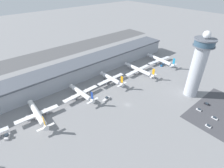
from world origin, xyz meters
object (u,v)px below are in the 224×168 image
airplane_gate_charlie (81,93)px  car_maroon_suv (199,110)px  control_tower (198,65)px  car_silver_sedan (215,118)px  airplane_gate_delta (111,79)px  car_red_hatchback (208,126)px  airplane_gate_bravo (37,114)px  car_black_suv (207,104)px  airplane_gate_echo (139,70)px  service_truck_baggage (162,65)px  service_truck_catering (106,99)px  service_truck_fuel (7,136)px  airplane_gate_foxtrot (160,60)px

airplane_gate_charlie → car_maroon_suv: bearing=-50.9°
control_tower → car_silver_sedan: control_tower is taller
airplane_gate_delta → car_red_hatchback: bearing=-81.1°
car_maroon_suv → car_silver_sedan: size_ratio=0.87×
airplane_gate_bravo → car_black_suv: size_ratio=8.67×
airplane_gate_delta → car_red_hatchback: size_ratio=8.03×
airplane_gate_echo → car_silver_sedan: (-10.55, -91.41, -3.68)m
service_truck_baggage → car_maroon_suv: size_ratio=2.07×
car_red_hatchback → car_silver_sedan: car_red_hatchback is taller
control_tower → service_truck_catering: size_ratio=7.14×
airplane_gate_echo → car_black_suv: size_ratio=9.62×
airplane_gate_bravo → airplane_gate_delta: (79.62, 3.26, 0.19)m
control_tower → service_truck_catering: bearing=145.8°
control_tower → car_maroon_suv: control_tower is taller
airplane_gate_bravo → airplane_gate_charlie: airplane_gate_bravo is taller
car_red_hatchback → car_maroon_suv: bearing=47.0°
control_tower → car_red_hatchback: bearing=-133.3°
airplane_gate_bravo → control_tower: bearing=-26.5°
service_truck_fuel → car_maroon_suv: bearing=-29.6°
car_black_suv → car_red_hatchback: (-25.62, -13.01, -0.03)m
car_black_suv → car_silver_sedan: bearing=-136.6°
control_tower → airplane_gate_echo: size_ratio=1.42×
control_tower → airplane_gate_foxtrot: bearing=60.2°
airplane_gate_foxtrot → service_truck_fuel: airplane_gate_foxtrot is taller
control_tower → car_black_suv: 35.25m
car_maroon_suv → control_tower: bearing=46.5°
airplane_gate_charlie → airplane_gate_delta: bearing=2.1°
control_tower → car_red_hatchback: size_ratio=14.40×
airplane_gate_foxtrot → car_red_hatchback: size_ratio=10.21×
airplane_gate_foxtrot → service_truck_catering: (-102.15, -15.77, -3.30)m
service_truck_fuel → car_silver_sedan: 158.04m
service_truck_catering → car_silver_sedan: service_truck_catering is taller
service_truck_baggage → car_maroon_suv: 86.50m
airplane_gate_bravo → car_maroon_suv: size_ratio=9.24×
service_truck_catering → car_maroon_suv: bearing=-51.1°
airplane_gate_charlie → service_truck_baggage: 113.73m
airplane_gate_delta → service_truck_fuel: size_ratio=4.54×
service_truck_catering → airplane_gate_charlie: bearing=129.6°
service_truck_catering → car_silver_sedan: size_ratio=1.78×
airplane_gate_foxtrot → car_black_suv: airplane_gate_foxtrot is taller
airplane_gate_charlie → car_silver_sedan: airplane_gate_charlie is taller
airplane_gate_echo → service_truck_baggage: size_ratio=4.97×
airplane_gate_bravo → airplane_gate_foxtrot: size_ratio=0.89×
airplane_gate_echo → airplane_gate_foxtrot: (41.27, 0.25, -0.03)m
airplane_gate_echo → service_truck_fuel: bearing=-178.6°
service_truck_fuel → control_tower: bearing=-21.3°
car_maroon_suv → car_silver_sedan: bearing=-91.4°
airplane_gate_charlie → car_maroon_suv: size_ratio=8.95×
airplane_gate_delta → car_red_hatchback: (15.09, -96.21, -4.22)m
airplane_gate_charlie → service_truck_baggage: airplane_gate_charlie is taller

